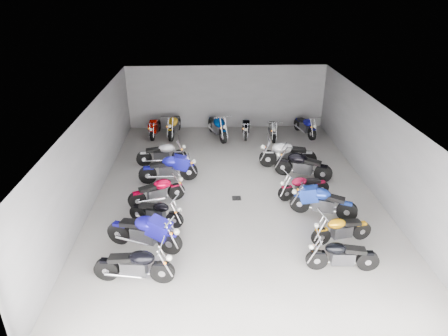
{
  "coord_description": "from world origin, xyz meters",
  "views": [
    {
      "loc": [
        -0.98,
        -12.83,
        7.14
      ],
      "look_at": [
        -0.43,
        -0.06,
        1.0
      ],
      "focal_mm": 32.0,
      "sensor_mm": 36.0,
      "label": 1
    }
  ],
  "objects": [
    {
      "name": "ceiling",
      "position": [
        0.0,
        0.0,
        3.22
      ],
      "size": [
        10.0,
        14.0,
        0.04
      ],
      "primitive_type": "cube",
      "color": "black",
      "rests_on": "wall_back"
    },
    {
      "name": "motorcycle_left_d",
      "position": [
        -2.75,
        -0.73,
        0.48
      ],
      "size": [
        1.91,
        0.9,
        0.89
      ],
      "rotation": [
        0.0,
        0.0,
        -1.17
      ],
      "color": "black",
      "rests_on": "ground"
    },
    {
      "name": "wall_left",
      "position": [
        -5.0,
        0.0,
        1.6
      ],
      "size": [
        0.1,
        14.0,
        3.2
      ],
      "primitive_type": "cube",
      "color": "gray",
      "rests_on": "ground"
    },
    {
      "name": "motorcycle_left_c",
      "position": [
        -2.64,
        -2.02,
        0.44
      ],
      "size": [
        1.77,
        0.75,
        0.81
      ],
      "rotation": [
        0.0,
        0.0,
        -1.92
      ],
      "color": "black",
      "rests_on": "ground"
    },
    {
      "name": "motorcycle_back_d",
      "position": [
        0.9,
        5.64,
        0.45
      ],
      "size": [
        0.43,
        1.87,
        0.82
      ],
      "rotation": [
        0.0,
        0.0,
        3.02
      ],
      "color": "black",
      "rests_on": "ground"
    },
    {
      "name": "motorcycle_left_f",
      "position": [
        -2.89,
        2.43,
        0.5
      ],
      "size": [
        2.1,
        0.45,
        0.92
      ],
      "rotation": [
        0.0,
        0.0,
        -1.5
      ],
      "color": "black",
      "rests_on": "ground"
    },
    {
      "name": "motorcycle_right_e",
      "position": [
        2.66,
        0.99,
        0.54
      ],
      "size": [
        2.11,
        1.07,
        0.99
      ],
      "rotation": [
        0.0,
        0.0,
        1.14
      ],
      "color": "black",
      "rests_on": "ground"
    },
    {
      "name": "motorcycle_right_c",
      "position": [
        2.71,
        -1.77,
        0.52
      ],
      "size": [
        2.08,
        0.96,
        0.96
      ],
      "rotation": [
        0.0,
        0.0,
        1.19
      ],
      "color": "black",
      "rests_on": "ground"
    },
    {
      "name": "wall_back",
      "position": [
        0.0,
        7.0,
        1.6
      ],
      "size": [
        10.0,
        0.1,
        3.2
      ],
      "primitive_type": "cube",
      "color": "gray",
      "rests_on": "ground"
    },
    {
      "name": "motorcycle_right_d",
      "position": [
        2.35,
        -0.58,
        0.46
      ],
      "size": [
        1.9,
        0.57,
        0.85
      ],
      "rotation": [
        0.0,
        0.0,
        1.79
      ],
      "color": "black",
      "rests_on": "ground"
    },
    {
      "name": "motorcycle_back_e",
      "position": [
        2.17,
        5.3,
        0.45
      ],
      "size": [
        0.4,
        1.9,
        0.83
      ],
      "rotation": [
        0.0,
        0.0,
        3.09
      ],
      "color": "black",
      "rests_on": "ground"
    },
    {
      "name": "ground",
      "position": [
        0.0,
        0.0,
        0.0
      ],
      "size": [
        14.0,
        14.0,
        0.0
      ],
      "primitive_type": "plane",
      "color": "#989690",
      "rests_on": "ground"
    },
    {
      "name": "motorcycle_right_b",
      "position": [
        2.88,
        -3.22,
        0.46
      ],
      "size": [
        1.88,
        0.53,
        0.83
      ],
      "rotation": [
        0.0,
        0.0,
        1.77
      ],
      "color": "black",
      "rests_on": "ground"
    },
    {
      "name": "motorcycle_back_f",
      "position": [
        3.84,
        5.63,
        0.49
      ],
      "size": [
        0.7,
        2.01,
        0.9
      ],
      "rotation": [
        0.0,
        0.0,
        3.42
      ],
      "color": "black",
      "rests_on": "ground"
    },
    {
      "name": "motorcycle_right_f",
      "position": [
        2.26,
        2.02,
        0.57
      ],
      "size": [
        2.37,
        0.51,
        1.04
      ],
      "rotation": [
        0.0,
        0.0,
        1.49
      ],
      "color": "black",
      "rests_on": "ground"
    },
    {
      "name": "motorcycle_left_a",
      "position": [
        -2.9,
        -4.65,
        0.5
      ],
      "size": [
        2.1,
        0.48,
        0.93
      ],
      "rotation": [
        0.0,
        0.0,
        -1.68
      ],
      "color": "black",
      "rests_on": "ground"
    },
    {
      "name": "motorcycle_back_b",
      "position": [
        -2.63,
        5.86,
        0.54
      ],
      "size": [
        0.55,
        2.25,
        0.99
      ],
      "rotation": [
        0.0,
        0.0,
        2.99
      ],
      "color": "black",
      "rests_on": "ground"
    },
    {
      "name": "motorcycle_back_a",
      "position": [
        -3.58,
        5.83,
        0.46
      ],
      "size": [
        0.43,
        1.91,
        0.84
      ],
      "rotation": [
        0.0,
        0.0,
        3.04
      ],
      "color": "black",
      "rests_on": "ground"
    },
    {
      "name": "drain_grate",
      "position": [
        0.0,
        -0.5,
        0.01
      ],
      "size": [
        0.32,
        0.32,
        0.01
      ],
      "primitive_type": "cube",
      "color": "black",
      "rests_on": "ground"
    },
    {
      "name": "motorcycle_left_b",
      "position": [
        -2.84,
        -3.28,
        0.56
      ],
      "size": [
        2.25,
        0.94,
        1.03
      ],
      "rotation": [
        0.0,
        0.0,
        -1.92
      ],
      "color": "black",
      "rests_on": "ground"
    },
    {
      "name": "wall_right",
      "position": [
        5.0,
        0.0,
        1.6
      ],
      "size": [
        0.1,
        14.0,
        3.2
      ],
      "primitive_type": "cube",
      "color": "gray",
      "rests_on": "ground"
    },
    {
      "name": "motorcycle_right_a",
      "position": [
        2.52,
        -4.43,
        0.47
      ],
      "size": [
        1.95,
        0.42,
        0.85
      ],
      "rotation": [
        0.0,
        0.0,
        1.49
      ],
      "color": "black",
      "rests_on": "ground"
    },
    {
      "name": "motorcycle_back_c",
      "position": [
        -0.51,
        5.51,
        0.57
      ],
      "size": [
        0.87,
        2.32,
        1.05
      ],
      "rotation": [
        0.0,
        0.0,
        3.45
      ],
      "color": "black",
      "rests_on": "ground"
    },
    {
      "name": "motorcycle_left_e",
      "position": [
        -2.49,
        0.92,
        0.54
      ],
      "size": [
        2.25,
        0.54,
        0.99
      ],
      "rotation": [
        0.0,
        0.0,
        -1.43
      ],
      "color": "black",
      "rests_on": "ground"
    }
  ]
}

